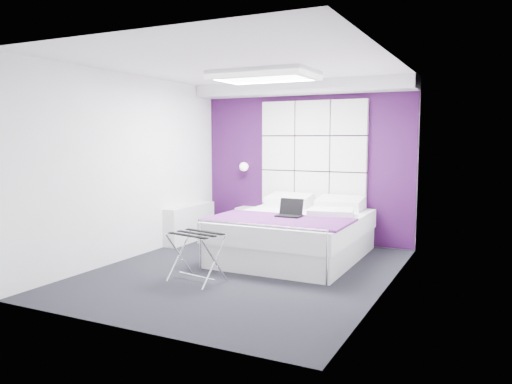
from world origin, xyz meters
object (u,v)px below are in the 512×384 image
wall_lamp (245,167)px  bed (295,234)px  laptop (290,212)px  nightstand (249,209)px  radiator (190,223)px  luggage_rack (197,257)px

wall_lamp → bed: size_ratio=0.07×
laptop → nightstand: bearing=134.3°
wall_lamp → nightstand: bearing=-21.2°
radiator → nightstand: size_ratio=2.97×
radiator → nightstand: radiator is taller
radiator → luggage_rack: bearing=-54.4°
luggage_rack → laptop: bearing=74.6°
nightstand → laptop: size_ratio=1.20×
luggage_rack → laptop: laptop is taller
wall_lamp → luggage_rack: bearing=-74.4°
laptop → radiator: bearing=163.3°
wall_lamp → radiator: wall_lamp is taller
luggage_rack → laptop: size_ratio=1.76×
bed → luggage_rack: (-0.59, -1.66, -0.04)m
wall_lamp → luggage_rack: size_ratio=0.25×
radiator → bed: (1.99, -0.29, 0.04)m
radiator → laptop: size_ratio=3.56×
wall_lamp → laptop: bearing=-44.2°
bed → laptop: laptop is taller
bed → luggage_rack: 1.76m
nightstand → luggage_rack: 2.76m
nightstand → luggage_rack: (0.65, -2.67, -0.20)m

